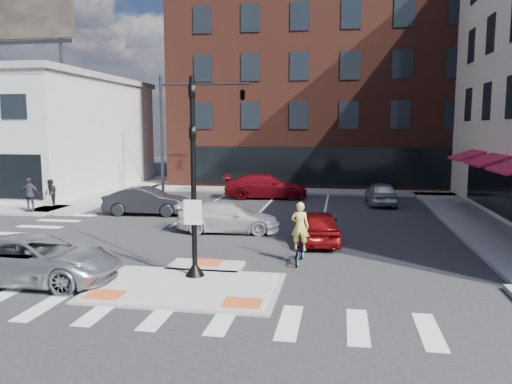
% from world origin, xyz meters
% --- Properties ---
extents(ground, '(120.00, 120.00, 0.00)m').
position_xyz_m(ground, '(0.00, 0.00, 0.00)').
color(ground, '#28282B').
rests_on(ground, ground).
extents(refuge_island, '(5.40, 4.65, 0.13)m').
position_xyz_m(refuge_island, '(0.00, -0.26, 0.05)').
color(refuge_island, gray).
rests_on(refuge_island, ground).
extents(sidewalk_nw, '(23.50, 20.50, 0.15)m').
position_xyz_m(sidewalk_nw, '(-16.76, 15.29, 0.08)').
color(sidewalk_nw, gray).
rests_on(sidewalk_nw, ground).
extents(sidewalk_e, '(3.00, 24.00, 0.15)m').
position_xyz_m(sidewalk_e, '(10.80, 10.00, 0.07)').
color(sidewalk_e, gray).
rests_on(sidewalk_e, ground).
extents(sidewalk_n, '(26.00, 3.00, 0.15)m').
position_xyz_m(sidewalk_n, '(3.00, 22.00, 0.07)').
color(sidewalk_n, gray).
rests_on(sidewalk_n, ground).
extents(building_n, '(24.40, 18.40, 15.50)m').
position_xyz_m(building_n, '(3.00, 31.99, 7.80)').
color(building_n, '#4D2118').
rests_on(building_n, ground).
extents(building_far_left, '(10.00, 12.00, 10.00)m').
position_xyz_m(building_far_left, '(-4.00, 52.00, 5.00)').
color(building_far_left, slate).
rests_on(building_far_left, ground).
extents(building_far_right, '(12.00, 12.00, 12.00)m').
position_xyz_m(building_far_right, '(9.00, 54.00, 6.00)').
color(building_far_right, brown).
rests_on(building_far_right, ground).
extents(signal_pole, '(0.60, 0.60, 5.98)m').
position_xyz_m(signal_pole, '(0.00, 0.40, 2.36)').
color(signal_pole, black).
rests_on(signal_pole, refuge_island).
extents(mast_arm_signal, '(6.10, 2.24, 8.00)m').
position_xyz_m(mast_arm_signal, '(-3.47, 18.00, 6.21)').
color(mast_arm_signal, black).
rests_on(mast_arm_signal, ground).
extents(silver_suv, '(5.15, 2.48, 1.41)m').
position_xyz_m(silver_suv, '(-4.61, -0.70, 0.71)').
color(silver_suv, '#A0A2A7').
rests_on(silver_suv, ground).
extents(red_sedan, '(2.03, 4.08, 1.34)m').
position_xyz_m(red_sedan, '(3.50, 6.00, 0.67)').
color(red_sedan, maroon).
rests_on(red_sedan, ground).
extents(white_pickup, '(4.65, 2.18, 1.31)m').
position_xyz_m(white_pickup, '(-0.55, 7.39, 0.66)').
color(white_pickup, silver).
rests_on(white_pickup, ground).
extents(bg_car_dark, '(4.53, 1.84, 1.46)m').
position_xyz_m(bg_car_dark, '(-5.82, 11.00, 0.73)').
color(bg_car_dark, black).
rests_on(bg_car_dark, ground).
extents(bg_car_silver, '(1.89, 4.18, 1.39)m').
position_xyz_m(bg_car_silver, '(6.73, 16.65, 0.70)').
color(bg_car_silver, silver).
rests_on(bg_car_silver, ground).
extents(bg_car_red, '(5.67, 2.89, 1.57)m').
position_xyz_m(bg_car_red, '(-0.52, 18.24, 0.79)').
color(bg_car_red, maroon).
rests_on(bg_car_red, ground).
extents(cyclist, '(0.70, 1.70, 2.12)m').
position_xyz_m(cyclist, '(3.00, 2.80, 0.71)').
color(cyclist, '#3F3F44').
rests_on(cyclist, ground).
extents(pedestrian_a, '(0.92, 0.83, 1.54)m').
position_xyz_m(pedestrian_a, '(-12.00, 12.00, 0.92)').
color(pedestrian_a, black).
rests_on(pedestrian_a, sidewalk_nw).
extents(pedestrian_b, '(1.13, 0.61, 1.83)m').
position_xyz_m(pedestrian_b, '(-12.00, 10.00, 1.06)').
color(pedestrian_b, '#38323D').
rests_on(pedestrian_b, sidewalk_nw).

